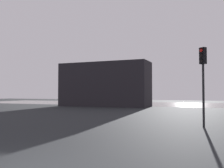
# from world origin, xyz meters

# --- Properties ---
(water_strip) EXTENTS (80.00, 16.00, 0.01)m
(water_strip) POSITION_xyz_m (0.00, 37.07, 0.00)
(water_strip) COLOR gray
(water_strip) RESTS_ON ground
(distant_building) EXTENTS (12.48, 4.00, 6.00)m
(distant_building) POSITION_xyz_m (-9.92, 27.07, 3.00)
(distant_building) COLOR black
(distant_building) RESTS_ON ground
(traffic_light_far_right) EXTENTS (0.41, 0.42, 4.30)m
(traffic_light_far_right) POSITION_xyz_m (3.73, 9.99, 3.00)
(traffic_light_far_right) COLOR black
(traffic_light_far_right) RESTS_ON ground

